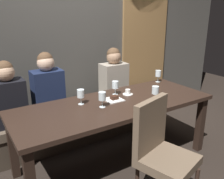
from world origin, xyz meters
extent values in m
plane|color=black|center=(0.00, 0.00, 0.00)|extent=(9.00, 9.00, 0.00)
cube|color=#4C4944|center=(0.00, 1.22, 1.50)|extent=(6.00, 0.12, 3.00)
cube|color=olive|center=(1.35, 1.15, 1.05)|extent=(0.90, 0.05, 2.10)
cube|color=black|center=(1.03, -0.35, 0.35)|extent=(0.08, 0.08, 0.69)
cube|color=black|center=(-1.03, 0.35, 0.35)|extent=(0.08, 0.08, 0.69)
cube|color=black|center=(1.03, 0.35, 0.35)|extent=(0.08, 0.08, 0.69)
cube|color=#302119|center=(0.00, 0.00, 0.72)|extent=(2.20, 0.84, 0.04)
cube|color=#40352A|center=(0.00, 0.70, 0.17)|extent=(2.50, 0.40, 0.35)
cube|color=brown|center=(0.00, 0.70, 0.40)|extent=(2.50, 0.44, 0.10)
cylinder|color=#302119|center=(0.20, -0.62, 0.21)|extent=(0.04, 0.04, 0.42)
cube|color=brown|center=(0.02, -0.80, 0.46)|extent=(0.55, 0.55, 0.08)
cube|color=brown|center=(-0.03, -0.62, 0.74)|extent=(0.44, 0.18, 0.48)
cube|color=black|center=(-0.95, 0.69, 0.71)|extent=(0.36, 0.24, 0.52)
sphere|color=tan|center=(-0.95, 0.69, 1.06)|extent=(0.20, 0.20, 0.20)
sphere|color=brown|center=(-0.95, 0.70, 1.09)|extent=(0.18, 0.18, 0.18)
cube|color=#192342|center=(-0.50, 0.72, 0.73)|extent=(0.36, 0.24, 0.56)
sphere|color=#DBB293|center=(-0.50, 0.72, 1.10)|extent=(0.20, 0.20, 0.20)
sphere|color=brown|center=(-0.50, 0.73, 1.14)|extent=(0.18, 0.18, 0.18)
cube|color=#9E9384|center=(0.45, 0.72, 0.72)|extent=(0.36, 0.24, 0.54)
sphere|color=tan|center=(0.45, 0.72, 1.08)|extent=(0.20, 0.20, 0.20)
sphere|color=brown|center=(0.45, 0.73, 1.11)|extent=(0.18, 0.18, 0.18)
cylinder|color=silver|center=(-0.33, 0.15, 0.74)|extent=(0.06, 0.06, 0.00)
cylinder|color=silver|center=(-0.33, 0.15, 0.78)|extent=(0.01, 0.01, 0.07)
cylinder|color=silver|center=(-0.33, 0.15, 0.86)|extent=(0.08, 0.08, 0.08)
cylinder|color=silver|center=(0.15, 0.22, 0.74)|extent=(0.06, 0.06, 0.00)
cylinder|color=silver|center=(0.15, 0.22, 0.78)|extent=(0.01, 0.01, 0.07)
cylinder|color=silver|center=(0.15, 0.22, 0.86)|extent=(0.08, 0.08, 0.08)
cylinder|color=silver|center=(0.94, 0.34, 0.74)|extent=(0.06, 0.06, 0.00)
cylinder|color=silver|center=(0.94, 0.34, 0.78)|extent=(0.01, 0.01, 0.07)
cylinder|color=silver|center=(0.94, 0.34, 0.86)|extent=(0.08, 0.08, 0.08)
cylinder|color=silver|center=(-0.18, -0.04, 0.74)|extent=(0.06, 0.06, 0.00)
cylinder|color=silver|center=(-0.18, -0.04, 0.78)|extent=(0.01, 0.01, 0.07)
cylinder|color=silver|center=(-0.18, -0.04, 0.86)|extent=(0.08, 0.08, 0.08)
cylinder|color=maroon|center=(-0.18, -0.04, 0.84)|extent=(0.07, 0.07, 0.04)
cylinder|color=silver|center=(0.41, -0.18, 0.74)|extent=(0.06, 0.06, 0.00)
cylinder|color=silver|center=(0.41, -0.18, 0.78)|extent=(0.01, 0.01, 0.07)
cylinder|color=silver|center=(0.41, -0.18, 0.86)|extent=(0.08, 0.08, 0.08)
cylinder|color=white|center=(0.27, 0.14, 0.74)|extent=(0.12, 0.12, 0.01)
cylinder|color=white|center=(0.27, 0.14, 0.78)|extent=(0.06, 0.06, 0.06)
cylinder|color=brown|center=(0.27, 0.14, 0.80)|extent=(0.05, 0.05, 0.01)
cube|color=white|center=(0.03, 0.07, 0.74)|extent=(0.19, 0.19, 0.01)
cube|color=#381E14|center=(0.04, 0.07, 0.77)|extent=(0.08, 0.06, 0.04)
camera|label=1|loc=(-1.34, -2.05, 1.70)|focal=38.98mm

